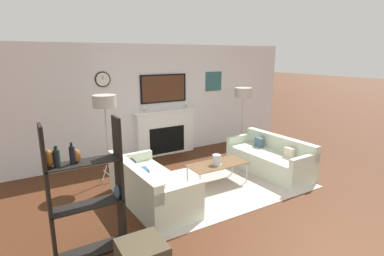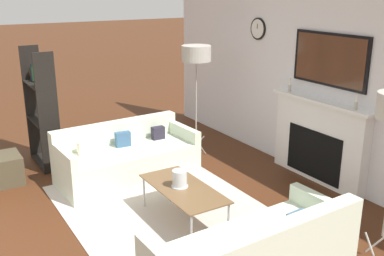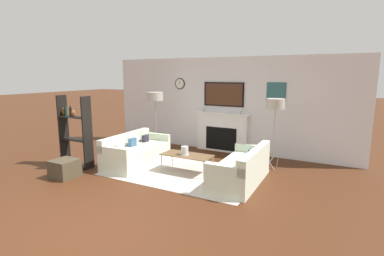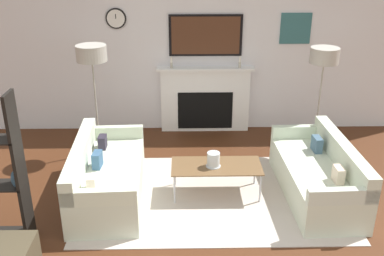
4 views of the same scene
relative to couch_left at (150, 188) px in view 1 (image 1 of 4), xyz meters
name	(u,v)px [view 1 (image 1 of 4)]	position (x,y,z in m)	size (l,w,h in m)	color
fireplace_wall	(164,106)	(1.39, 2.31, 0.95)	(7.45, 0.28, 2.70)	silver
area_rug	(217,185)	(1.38, 0.00, -0.28)	(3.39, 2.19, 0.01)	beige
couch_left	(150,188)	(0.00, 0.00, 0.00)	(0.92, 1.90, 0.75)	silver
couch_right	(270,159)	(2.77, 0.00, 0.00)	(0.86, 1.90, 0.75)	silver
coffee_table	(218,165)	(1.44, 0.06, 0.11)	(1.17, 0.54, 0.42)	brown
hurricane_candle	(217,160)	(1.39, 0.04, 0.22)	(0.19, 0.19, 0.19)	silver
floor_lamp_left	(104,102)	(-0.32, 1.32, 1.30)	(0.44, 0.44, 1.73)	#9E998E
floor_lamp_right	(243,93)	(3.09, 1.32, 1.25)	(0.42, 0.42, 1.68)	#9E998E
shelf_unit	(84,190)	(-1.18, -0.81, 0.59)	(0.87, 0.28, 1.73)	black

